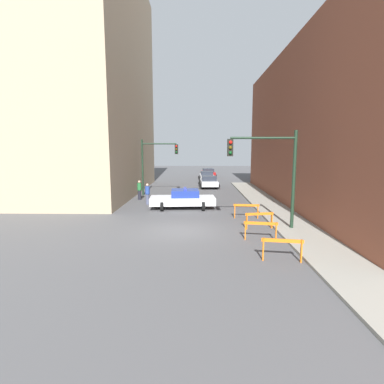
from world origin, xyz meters
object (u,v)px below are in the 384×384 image
at_px(parked_car_far, 208,173).
at_px(pedestrian_crossing, 147,194).
at_px(traffic_light_far, 154,159).
at_px(parked_car_mid, 207,176).
at_px(traffic_light_near, 272,165).
at_px(barrier_back, 259,218).
at_px(barrier_mid, 261,228).
at_px(police_car, 183,199).
at_px(barrier_front, 282,246).
at_px(parked_car_near, 209,182).
at_px(pedestrian_corner, 139,190).
at_px(barrier_corner, 246,209).

relative_size(parked_car_far, pedestrian_crossing, 2.68).
bearing_deg(pedestrian_crossing, traffic_light_far, 78.51).
relative_size(traffic_light_far, parked_car_mid, 1.19).
xyz_separation_m(traffic_light_near, barrier_back, (-0.55, 0.19, -2.91)).
xyz_separation_m(traffic_light_near, barrier_mid, (-0.90, -1.90, -2.91)).
height_order(traffic_light_near, police_car, traffic_light_near).
height_order(traffic_light_far, barrier_front, traffic_light_far).
bearing_deg(traffic_light_near, parked_car_mid, 96.31).
distance_m(parked_car_near, pedestrian_corner, 10.33).
height_order(pedestrian_crossing, barrier_corner, pedestrian_crossing).
distance_m(parked_car_near, barrier_corner, 15.08).
height_order(traffic_light_near, parked_car_near, traffic_light_near).
relative_size(parked_car_mid, pedestrian_corner, 2.63).
bearing_deg(pedestrian_corner, barrier_corner, 130.50).
relative_size(parked_car_mid, barrier_front, 2.74).
relative_size(pedestrian_corner, barrier_back, 1.05).
height_order(parked_car_far, pedestrian_crossing, pedestrian_crossing).
distance_m(pedestrian_crossing, barrier_front, 13.89).
relative_size(traffic_light_near, pedestrian_crossing, 3.13).
distance_m(parked_car_far, pedestrian_corner, 21.84).
relative_size(barrier_mid, barrier_corner, 0.99).
bearing_deg(police_car, pedestrian_corner, 42.66).
bearing_deg(traffic_light_far, pedestrian_crossing, -88.23).
bearing_deg(barrier_back, barrier_corner, 97.14).
bearing_deg(barrier_corner, barrier_back, -82.86).
bearing_deg(traffic_light_far, police_car, -64.76).
xyz_separation_m(barrier_front, barrier_back, (0.08, 4.80, 0.00)).
xyz_separation_m(parked_car_mid, barrier_front, (2.11, -29.27, -0.06)).
height_order(parked_car_near, pedestrian_crossing, pedestrian_crossing).
bearing_deg(police_car, traffic_light_near, -142.10).
relative_size(barrier_front, barrier_mid, 1.00).
bearing_deg(traffic_light_far, barrier_mid, -63.00).
relative_size(police_car, parked_car_near, 1.10).
xyz_separation_m(traffic_light_far, barrier_mid, (7.13, -13.99, -2.78)).
xyz_separation_m(parked_car_mid, parked_car_far, (0.37, 5.60, 0.00)).
relative_size(pedestrian_crossing, barrier_front, 1.04).
xyz_separation_m(traffic_light_far, parked_car_far, (5.67, 18.18, -2.72)).
bearing_deg(traffic_light_far, barrier_front, -66.08).
relative_size(traffic_light_far, barrier_back, 3.28).
xyz_separation_m(parked_car_near, pedestrian_corner, (-6.25, -8.22, 0.19)).
height_order(traffic_light_near, barrier_mid, traffic_light_near).
bearing_deg(parked_car_near, police_car, -103.00).
xyz_separation_m(traffic_light_far, police_car, (3.03, -6.43, -2.67)).
bearing_deg(parked_car_near, traffic_light_far, -135.92).
bearing_deg(barrier_corner, parked_car_near, 97.01).
distance_m(parked_car_far, barrier_front, 34.92).
height_order(police_car, pedestrian_crossing, pedestrian_crossing).
bearing_deg(traffic_light_near, parked_car_far, 94.46).
height_order(traffic_light_far, parked_car_near, traffic_light_far).
bearing_deg(barrier_corner, pedestrian_crossing, 147.11).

